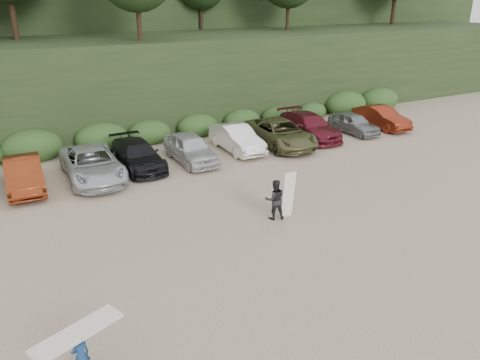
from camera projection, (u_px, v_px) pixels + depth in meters
ground at (246, 244)px, 17.69m from camera, size 120.00×120.00×0.00m
parked_cars at (110, 160)px, 24.37m from camera, size 39.06×6.46×1.61m
child_surfer at (79, 346)px, 11.26m from camera, size 2.31×1.41×1.34m
adult_surfer at (276, 199)px, 19.40m from camera, size 1.33×0.89×2.06m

